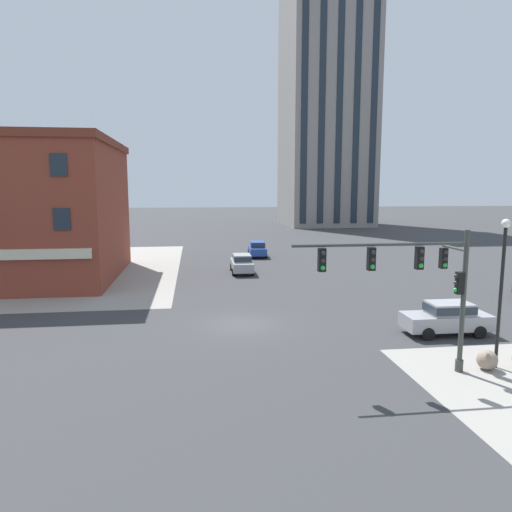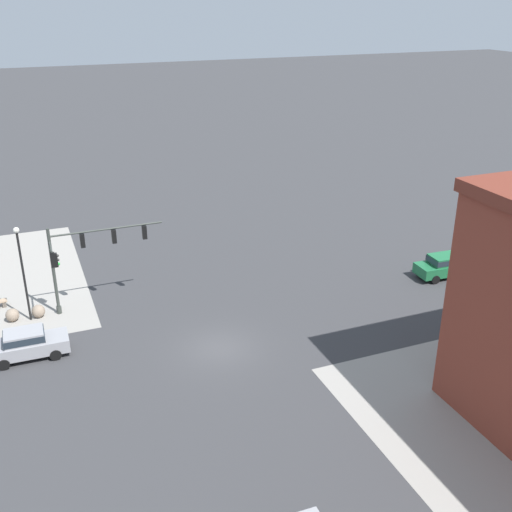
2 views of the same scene
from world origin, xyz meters
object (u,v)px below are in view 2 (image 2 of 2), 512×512
(traffic_signal_main, at_px, (80,255))
(car_main_northbound_near, at_px, (445,265))
(bollard_sphere_curb_b, at_px, (12,315))
(car_main_southbound_near, at_px, (27,343))
(bollard_sphere_curb_a, at_px, (38,311))
(street_lamp_corner_near, at_px, (22,264))

(traffic_signal_main, xyz_separation_m, car_main_northbound_near, (-24.96, 4.49, -3.00))
(bollard_sphere_curb_b, bearing_deg, car_main_northbound_near, 170.88)
(bollard_sphere_curb_b, height_order, car_main_northbound_near, car_main_northbound_near)
(traffic_signal_main, relative_size, car_main_southbound_near, 1.64)
(car_main_southbound_near, bearing_deg, car_main_northbound_near, -179.88)
(traffic_signal_main, height_order, car_main_northbound_near, traffic_signal_main)
(bollard_sphere_curb_a, height_order, bollard_sphere_curb_b, same)
(bollard_sphere_curb_a, relative_size, street_lamp_corner_near, 0.13)
(bollard_sphere_curb_b, xyz_separation_m, street_lamp_corner_near, (-1.05, 0.26, 3.43))
(bollard_sphere_curb_a, height_order, car_main_northbound_near, car_main_northbound_near)
(traffic_signal_main, bearing_deg, car_main_northbound_near, 169.80)
(bollard_sphere_curb_b, bearing_deg, car_main_southbound_near, 98.38)
(traffic_signal_main, xyz_separation_m, street_lamp_corner_near, (3.44, 0.02, -0.07))
(street_lamp_corner_near, xyz_separation_m, car_main_southbound_near, (0.34, 4.54, -2.93))
(traffic_signal_main, bearing_deg, street_lamp_corner_near, 0.28)
(bollard_sphere_curb_b, relative_size, car_main_southbound_near, 0.19)
(bollard_sphere_curb_b, xyz_separation_m, car_main_northbound_near, (-29.44, 4.73, 0.50))
(bollard_sphere_curb_a, bearing_deg, car_main_southbound_near, 79.77)
(car_main_northbound_near, xyz_separation_m, car_main_southbound_near, (28.74, 0.06, 0.00))
(traffic_signal_main, bearing_deg, bollard_sphere_curb_a, -3.07)
(bollard_sphere_curb_a, bearing_deg, bollard_sphere_curb_b, -3.00)
(bollard_sphere_curb_b, distance_m, car_main_northbound_near, 29.82)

